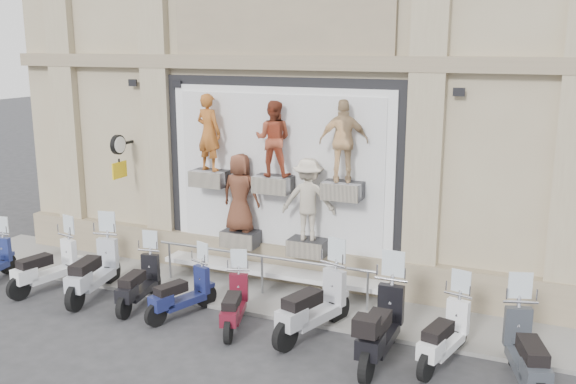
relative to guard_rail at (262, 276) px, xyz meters
The scene contains 15 objects.
ground 2.05m from the guard_rail, 90.00° to the right, with size 90.00×90.00×0.00m, color #2E2E31.
sidewalk 0.44m from the guard_rail, 90.00° to the left, with size 16.00×2.20×0.08m, color gray.
building 7.46m from the guard_rail, 90.00° to the left, with size 14.00×8.60×12.00m, color tan, non-canonical shape.
shop_vitrine 2.06m from the guard_rail, 83.87° to the left, with size 5.60×0.90×4.30m.
guard_rail is the anchor object (origin of this frame).
clock_sign_bracket 4.57m from the guard_rail, behind, with size 0.10×0.80×1.02m.
scooter_b 4.69m from the guard_rail, 161.11° to the right, with size 0.55×1.90×1.55m, color white, non-canonical shape.
scooter_c 3.56m from the guard_rail, 156.28° to the right, with size 0.61×2.09×1.70m, color #A8ACB6, non-canonical shape.
scooter_d 2.55m from the guard_rail, 145.03° to the right, with size 0.52×1.77×1.44m, color black, non-canonical shape.
scooter_e 1.85m from the guard_rail, 123.09° to the right, with size 0.50×1.71×1.39m, color #151C4C, non-canonical shape.
scooter_f 1.64m from the guard_rail, 82.96° to the right, with size 0.50×1.70×1.38m, color #520E1A, non-canonical shape.
scooter_g 2.18m from the guard_rail, 38.69° to the right, with size 0.62×2.11×1.72m, color #A7A7AE, non-canonical shape.
scooter_h 3.55m from the guard_rail, 30.10° to the right, with size 0.62×2.14×1.74m, color black, non-canonical shape.
scooter_i 4.32m from the guard_rail, 19.86° to the right, with size 0.53×1.83×1.49m, color white, non-canonical shape.
scooter_j 5.62m from the guard_rail, 17.72° to the right, with size 0.59×2.03×1.65m, color #2D3137, non-canonical shape.
Camera 1 is at (5.57, -9.47, 5.22)m, focal length 40.00 mm.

